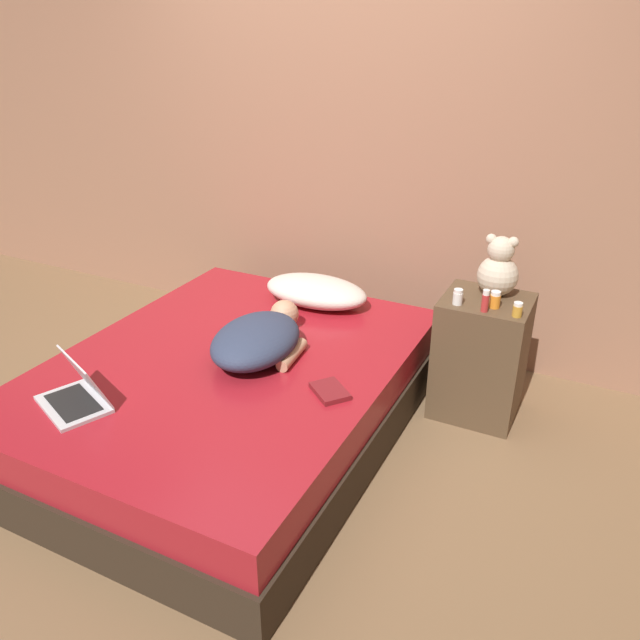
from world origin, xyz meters
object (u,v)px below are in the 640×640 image
Objects in this scene: person_lying at (259,338)px; bottle_amber at (518,310)px; bottle_orange at (495,300)px; laptop at (78,394)px; pillow at (316,291)px; bottle_white at (458,297)px; bottle_red at (485,301)px; book at (330,391)px; teddy_bear at (498,269)px.

person_lying is 1.23m from bottle_amber.
bottle_orange is 1.20× the size of bottle_amber.
bottle_orange is at bearing 63.40° from laptop.
bottle_orange reaches higher than pillow.
bottle_white is 0.28m from bottle_amber.
bottle_red reaches higher than pillow.
laptop is at bearing -139.52° from bottle_orange.
laptop is at bearing -136.94° from bottle_white.
person_lying is at bearing 159.97° from book.
laptop is at bearing -142.84° from bottle_amber.
bottle_orange is at bearing -7.35° from pillow.
bottle_amber is at bearing 17.02° from person_lying.
bottle_white is 1.11× the size of bottle_amber.
bottle_orange is 0.07m from bottle_red.
person_lying is 1.15m from bottle_orange.
bottle_orange is 0.38× the size of book.
book is (-0.65, -0.64, -0.26)m from bottle_amber.
bottle_orange reaches higher than bottle_amber.
bottle_red is 0.15m from bottle_amber.
person_lying is 3.30× the size of book.
laptop reaches higher than person_lying.
book is at bearing 53.78° from laptop.
bottle_white is (-0.14, 0.03, -0.02)m from bottle_red.
person_lying is 8.62× the size of bottle_orange.
laptop is (-0.46, -0.72, -0.04)m from person_lying.
teddy_bear is 0.26m from bottle_white.
bottle_red is 0.50× the size of book.
bottle_amber is (1.14, -0.18, 0.20)m from pillow.
pillow is 7.39× the size of bottle_orange.
bottle_white is (-0.17, -0.04, -0.00)m from bottle_orange.
book is at bearing -120.62° from teddy_bear.
laptop reaches higher than pillow.
person_lying is 0.86m from laptop.
pillow is 1.17m from bottle_amber.
bottle_white is at bearing 177.47° from bottle_amber.
bottle_white is (1.29, 1.21, 0.23)m from laptop.
teddy_bear is at bearing 1.68° from pillow.
bottle_amber is (0.12, -0.05, -0.01)m from bottle_orange.
bottle_red reaches higher than bottle_white.
laptop reaches higher than book.
bottle_red is at bearing -175.10° from bottle_amber.
teddy_bear is 0.28m from bottle_amber.
pillow is 8.84× the size of bottle_amber.
bottle_white is (0.83, 0.49, 0.19)m from person_lying.
bottle_white is at bearing -124.65° from teddy_bear.
laptop is 5.01× the size of bottle_white.
teddy_bear reaches higher than bottle_red.
bottle_orange reaches higher than person_lying.
laptop is 1.78m from bottle_white.
book is (-0.54, -0.69, -0.27)m from bottle_orange.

